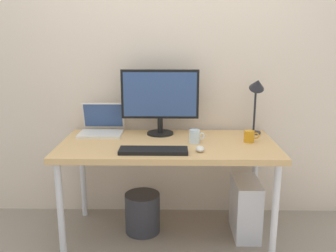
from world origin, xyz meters
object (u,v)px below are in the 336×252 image
at_px(laptop, 102,126).
at_px(wastebasket, 143,213).
at_px(desk_lamp, 257,93).
at_px(mouse, 200,149).
at_px(coffee_mug, 249,136).
at_px(keyboard, 153,151).
at_px(monitor, 160,98).
at_px(desk, 168,151).
at_px(glass_cup, 195,136).
at_px(computer_tower, 245,208).

xyz_separation_m(laptop, wastebasket, (0.32, -0.20, -0.62)).
height_order(desk_lamp, mouse, desk_lamp).
bearing_deg(wastebasket, coffee_mug, -1.77).
relative_size(laptop, keyboard, 0.73).
distance_m(monitor, mouse, 0.57).
height_order(keyboard, wastebasket, keyboard).
height_order(desk, keyboard, keyboard).
distance_m(glass_cup, computer_tower, 0.67).
height_order(coffee_mug, wastebasket, coffee_mug).
bearing_deg(keyboard, glass_cup, 37.98).
distance_m(keyboard, glass_cup, 0.35).
distance_m(monitor, glass_cup, 0.41).
bearing_deg(wastebasket, desk, -14.33).
bearing_deg(computer_tower, desk, -177.41).
height_order(desk, monitor, monitor).
height_order(desk_lamp, glass_cup, desk_lamp).
bearing_deg(glass_cup, keyboard, -142.02).
bearing_deg(monitor, wastebasket, -125.49).
bearing_deg(mouse, keyboard, -175.03).
bearing_deg(wastebasket, glass_cup, -8.37).
relative_size(monitor, mouse, 6.41).
relative_size(desk, desk_lamp, 3.36).
bearing_deg(mouse, computer_tower, 31.58).
distance_m(keyboard, mouse, 0.30).
distance_m(desk, keyboard, 0.25).
distance_m(mouse, glass_cup, 0.19).
distance_m(monitor, computer_tower, 1.03).
xyz_separation_m(desk_lamp, wastebasket, (-0.84, -0.18, -0.88)).
distance_m(desk_lamp, glass_cup, 0.59).
bearing_deg(mouse, desk, 137.05).
xyz_separation_m(monitor, computer_tower, (0.63, -0.20, -0.78)).
distance_m(monitor, wastebasket, 0.87).
xyz_separation_m(coffee_mug, glass_cup, (-0.39, -0.03, 0.01)).
height_order(laptop, keyboard, laptop).
height_order(keyboard, glass_cup, glass_cup).
distance_m(coffee_mug, glass_cup, 0.39).
height_order(laptop, desk_lamp, desk_lamp).
distance_m(desk_lamp, coffee_mug, 0.35).
bearing_deg(mouse, coffee_mug, 31.50).
bearing_deg(coffee_mug, desk_lamp, 68.77).
bearing_deg(desk_lamp, desk, -160.52).
relative_size(desk, mouse, 16.67).
bearing_deg(coffee_mug, monitor, 162.17).
bearing_deg(glass_cup, mouse, -82.64).
xyz_separation_m(computer_tower, wastebasket, (-0.76, 0.02, -0.06)).
distance_m(desk, laptop, 0.58).
bearing_deg(monitor, desk, -74.62).
relative_size(desk, keyboard, 3.41).
height_order(monitor, wastebasket, monitor).
bearing_deg(monitor, coffee_mug, -17.83).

